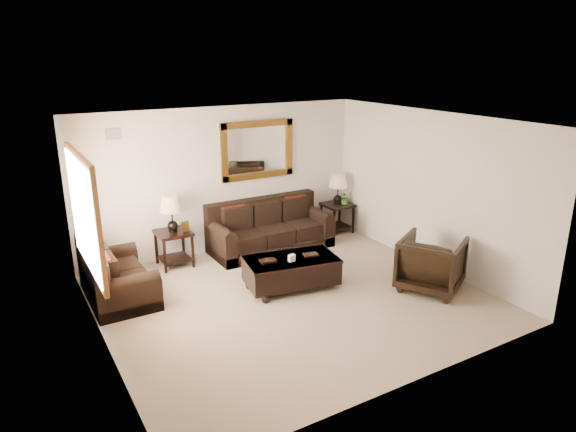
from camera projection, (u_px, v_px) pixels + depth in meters
room at (293, 215)px, 7.48m from camera, size 5.51×5.01×2.71m
window at (85, 214)px, 6.85m from camera, size 0.07×1.96×1.66m
mirror at (258, 150)px, 9.69m from camera, size 1.50×0.06×1.10m
air_vent at (113, 134)px, 8.29m from camera, size 0.25×0.02×0.18m
sofa at (269, 232)px, 9.81m from camera, size 2.30×0.99×0.94m
loveseat at (115, 279)px, 7.79m from camera, size 0.91×1.54×0.86m
end_table_left at (172, 220)px, 8.87m from camera, size 0.58×0.58×1.28m
end_table_right at (338, 195)px, 10.59m from camera, size 0.56×0.56×1.24m
coffee_table at (291, 269)px, 8.18m from camera, size 1.58×1.03×0.62m
armchair at (431, 261)px, 8.07m from camera, size 1.20×1.22×0.95m
potted_plant at (345, 199)px, 10.59m from camera, size 0.32×0.34×0.22m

